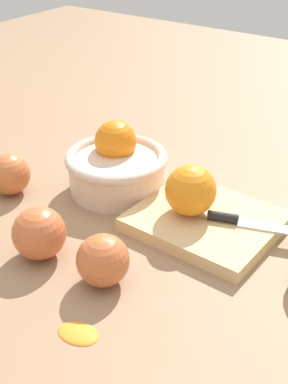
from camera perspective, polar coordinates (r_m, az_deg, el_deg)
The scene contains 9 objects.
ground_plane at distance 0.76m, azimuth -1.83°, elevation -5.43°, with size 2.40×2.40×0.00m, color #997556.
bowl at distance 0.87m, azimuth -3.03°, elevation 2.93°, with size 0.17×0.17×0.11m.
cutting_board at distance 0.79m, azimuth 6.77°, elevation -3.23°, with size 0.21×0.18×0.02m, color #DBB77F.
orange_on_board at distance 0.76m, azimuth 5.15°, elevation 0.19°, with size 0.08×0.08×0.08m, color orange.
knife at distance 0.77m, azimuth 11.11°, elevation -3.25°, with size 0.15×0.07×0.01m.
apple_front_center at distance 0.67m, azimuth -4.55°, elevation -7.49°, with size 0.07×0.07×0.07m, color #CC6638.
apple_front_left_2 at distance 0.72m, azimuth -11.46°, elevation -4.46°, with size 0.07×0.07×0.07m, color #CC6638.
apple_mid_left at distance 0.88m, azimuth -14.80°, elevation 1.82°, with size 0.07×0.07×0.07m, color #CC6638.
citrus_peel at distance 0.62m, azimuth -7.26°, elevation -14.95°, with size 0.05×0.04×0.01m, color orange.
Camera 1 is at (0.37, -0.49, 0.45)m, focal length 48.49 mm.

